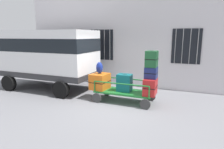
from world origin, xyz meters
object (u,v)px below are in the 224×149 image
Objects in this scene: suitcase_center_top at (152,59)px; van at (47,53)px; suitcase_left_bottom at (100,81)px; backpack at (99,68)px; suitcase_center_middle at (151,73)px; luggage_cart at (124,93)px; suitcase_midleft_bottom at (124,83)px; suitcase_center_bottom at (150,87)px.

van is at bearing 174.67° from suitcase_center_top.
backpack reaches higher than suitcase_left_bottom.
suitcase_center_middle is at bearing -5.42° from van.
luggage_cart is 3.39× the size of suitcase_midleft_bottom.
luggage_cart is 3.92× the size of suitcase_center_top.
van is 8.02× the size of suitcase_center_top.
suitcase_center_middle reaches higher than suitcase_left_bottom.
backpack reaches higher than suitcase_midleft_bottom.
suitcase_midleft_bottom is 1.13m from backpack.
suitcase_midleft_bottom is at bearing -6.30° from van.
suitcase_center_bottom is at bearing -90.00° from suitcase_center_top.
suitcase_center_top is (1.96, 0.04, 0.96)m from suitcase_left_bottom.
suitcase_left_bottom is at bearing -178.75° from suitcase_center_top.
suitcase_center_top is (0.00, 0.01, 0.48)m from suitcase_center_middle.
backpack is (-1.99, -0.01, -0.43)m from suitcase_center_top.
suitcase_left_bottom reaches higher than suitcase_center_bottom.
van is 4.02m from suitcase_midleft_bottom.
van is 3.10m from suitcase_left_bottom.
backpack is at bearing -178.29° from suitcase_midleft_bottom.
van is 4.91m from suitcase_center_middle.
van is at bearing 170.92° from backpack.
van reaches higher than suitcase_center_bottom.
backpack is (-0.03, 0.04, 0.52)m from suitcase_left_bottom.
suitcase_midleft_bottom is at bearing 178.13° from suitcase_center_middle.
luggage_cart is 1.65m from suitcase_center_top.
suitcase_center_middle is at bearing -0.22° from luggage_cart.
luggage_cart is 1.04m from suitcase_center_bottom.
suitcase_center_middle is at bearing -90.00° from suitcase_center_top.
van is 2.94m from backpack.
van reaches higher than suitcase_left_bottom.
backpack reaches higher than suitcase_center_bottom.
suitcase_left_bottom reaches higher than luggage_cart.
suitcase_center_top is at bearing 1.25° from suitcase_left_bottom.
suitcase_center_middle is at bearing 90.00° from suitcase_center_bottom.
van is at bearing 174.58° from suitcase_center_middle.
suitcase_midleft_bottom is 1.35m from suitcase_center_top.
suitcase_left_bottom is 1.38× the size of suitcase_center_top.
suitcase_center_top is at bearing 90.00° from suitcase_center_bottom.
suitcase_center_bottom is at bearing -1.03° from backpack.
van is 6.17× the size of suitcase_center_bottom.
suitcase_midleft_bottom is 1.51× the size of suitcase_center_middle.
suitcase_left_bottom is at bearing -176.08° from suitcase_midleft_bottom.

